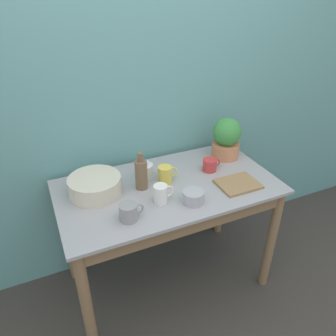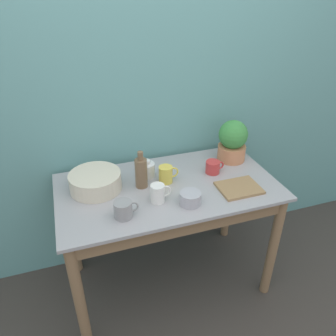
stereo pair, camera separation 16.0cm
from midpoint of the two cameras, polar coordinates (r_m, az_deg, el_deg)
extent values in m
plane|color=#3D3833|center=(2.26, 1.76, -24.87)|extent=(12.00, 12.00, 0.00)
cube|color=#609E9E|center=(2.09, -6.90, 11.98)|extent=(6.00, 0.05, 2.40)
cylinder|color=#846647|center=(1.89, -16.52, -22.24)|extent=(0.06, 0.06, 0.77)
cylinder|color=#846647|center=(2.23, 15.51, -12.17)|extent=(0.06, 0.06, 0.77)
cylinder|color=#846647|center=(2.31, -19.07, -10.97)|extent=(0.06, 0.06, 0.77)
cylinder|color=#846647|center=(2.60, 7.50, -4.28)|extent=(0.06, 0.06, 0.77)
cube|color=#846647|center=(1.75, 1.41, -10.02)|extent=(1.18, 0.02, 0.10)
cube|color=#9E9EA3|center=(1.93, -2.38, -3.39)|extent=(1.28, 0.70, 0.02)
cylinder|color=tan|center=(2.23, 7.92, 3.12)|extent=(0.18, 0.18, 0.10)
sphere|color=#3D8C42|center=(2.17, 8.16, 6.18)|extent=(0.19, 0.19, 0.19)
cylinder|color=beige|center=(1.89, -14.99, -3.01)|extent=(0.29, 0.29, 0.10)
cylinder|color=brown|center=(1.87, -7.14, -1.22)|extent=(0.07, 0.07, 0.18)
cylinder|color=brown|center=(1.81, -7.37, 1.82)|extent=(0.03, 0.03, 0.05)
cylinder|color=white|center=(1.99, -6.31, -0.58)|extent=(0.10, 0.10, 0.09)
cylinder|color=white|center=(1.96, -6.40, 0.81)|extent=(0.04, 0.04, 0.02)
cylinder|color=white|center=(1.76, -3.94, -4.61)|extent=(0.08, 0.08, 0.10)
torus|color=white|center=(1.77, -2.62, -4.14)|extent=(0.07, 0.01, 0.07)
cylinder|color=#C63838|center=(2.06, 5.05, 0.48)|extent=(0.09, 0.09, 0.08)
torus|color=#C63838|center=(2.08, 6.25, 0.85)|extent=(0.05, 0.01, 0.05)
cylinder|color=#E5CC4C|center=(1.93, -2.90, -1.20)|extent=(0.08, 0.08, 0.10)
torus|color=#E5CC4C|center=(1.94, -1.64, -0.78)|extent=(0.07, 0.01, 0.07)
cylinder|color=gray|center=(1.67, -9.66, -7.67)|extent=(0.09, 0.09, 0.09)
torus|color=gray|center=(1.67, -7.96, -7.14)|extent=(0.06, 0.01, 0.06)
cylinder|color=#A8A8B2|center=(1.77, 1.83, -5.12)|extent=(0.12, 0.12, 0.07)
cube|color=#99754C|center=(1.95, 9.80, -2.82)|extent=(0.24, 0.19, 0.02)
camera|label=1|loc=(0.08, -92.47, -1.46)|focal=35.00mm
camera|label=2|loc=(0.08, 87.53, 1.46)|focal=35.00mm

